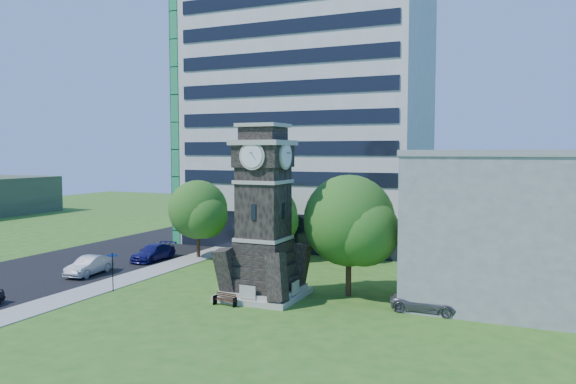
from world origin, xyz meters
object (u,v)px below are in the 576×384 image
at_px(clock_tower, 264,223).
at_px(car_east_lot, 427,302).
at_px(park_bench, 225,299).
at_px(car_street_north, 153,252).
at_px(street_sign, 113,267).
at_px(car_street_mid, 89,266).

distance_m(clock_tower, car_east_lot, 12.22).
height_order(clock_tower, park_bench, clock_tower).
bearing_deg(clock_tower, car_street_north, 153.52).
distance_m(car_street_north, street_sign, 11.79).
relative_size(clock_tower, park_bench, 7.50).
xyz_separation_m(park_bench, street_sign, (-9.52, -0.03, 1.34)).
bearing_deg(car_east_lot, park_bench, 107.30).
height_order(park_bench, street_sign, street_sign).
bearing_deg(car_street_mid, car_east_lot, -5.48).
distance_m(clock_tower, car_street_mid, 17.14).
distance_m(car_street_north, car_east_lot, 27.63).
distance_m(car_street_mid, park_bench, 15.56).
bearing_deg(car_street_mid, park_bench, -19.50).
xyz_separation_m(clock_tower, park_bench, (-1.37, -3.03, -4.83)).
xyz_separation_m(car_street_north, car_east_lot, (26.79, -6.78, -0.11)).
bearing_deg(car_street_north, car_street_mid, -97.79).
bearing_deg(clock_tower, car_east_lot, 4.82).
bearing_deg(car_street_mid, street_sign, -38.63).
height_order(car_street_mid, park_bench, car_street_mid).
bearing_deg(car_street_north, car_east_lot, -14.09).
relative_size(car_east_lot, street_sign, 1.61).
bearing_deg(clock_tower, park_bench, -114.29).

